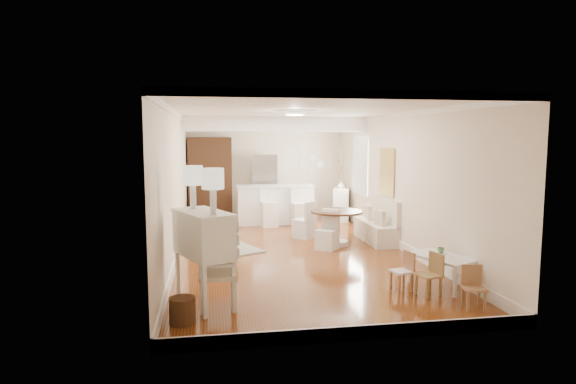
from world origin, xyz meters
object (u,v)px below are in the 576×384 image
object	(u,v)px
gustavian_armchair	(218,273)
fridge	(277,186)
pantry_cabinet	(210,178)
secretary_bureau	(204,259)
slip_chair_near	(327,230)
kids_chair_c	(474,287)
kids_table	(442,271)
bar_stool_right	(299,208)
bar_stool_left	(269,207)
dining_table	(336,228)
slip_chair_far	(304,220)
breakfast_counter	(275,204)
kids_chair_b	(402,271)
wicker_basket	(182,310)
sideboard	(341,204)
kids_chair_a	(429,274)

from	to	relation	value
gustavian_armchair	fridge	size ratio (longest dim) A/B	0.53
pantry_cabinet	fridge	world-z (taller)	pantry_cabinet
secretary_bureau	pantry_cabinet	distance (m)	7.22
slip_chair_near	kids_chair_c	bearing A→B (deg)	-34.79
kids_table	bar_stool_right	world-z (taller)	bar_stool_right
bar_stool_left	bar_stool_right	world-z (taller)	bar_stool_left
fridge	dining_table	bearing A→B (deg)	-79.18
slip_chair_far	breakfast_counter	xyz separation A→B (m)	(-0.41, 1.97, 0.09)
slip_chair_far	breakfast_counter	world-z (taller)	breakfast_counter
kids_table	bar_stool_left	bearing A→B (deg)	110.31
kids_chair_b	slip_chair_far	size ratio (longest dim) A/B	0.70
dining_table	bar_stool_left	distance (m)	2.65
slip_chair_near	pantry_cabinet	world-z (taller)	pantry_cabinet
secretary_bureau	slip_chair_far	distance (m)	4.71
slip_chair_far	wicker_basket	bearing A→B (deg)	19.02
secretary_bureau	slip_chair_near	size ratio (longest dim) A/B	1.60
kids_table	pantry_cabinet	xyz separation A→B (m)	(-3.50, 6.96, 0.91)
pantry_cabinet	gustavian_armchair	bearing A→B (deg)	-89.29
gustavian_armchair	kids_table	world-z (taller)	gustavian_armchair
kids_chair_c	kids_table	bearing A→B (deg)	99.19
slip_chair_near	breakfast_counter	xyz separation A→B (m)	(-0.66, 3.15, 0.11)
gustavian_armchair	breakfast_counter	distance (m)	6.46
secretary_bureau	kids_chair_b	world-z (taller)	secretary_bureau
bar_stool_left	slip_chair_far	bearing A→B (deg)	-76.30
fridge	sideboard	bearing A→B (deg)	-25.28
breakfast_counter	bar_stool_left	world-z (taller)	breakfast_counter
kids_table	kids_chair_c	distance (m)	0.96
breakfast_counter	bar_stool_left	bearing A→B (deg)	-116.51
gustavian_armchair	wicker_basket	size ratio (longest dim) A/B	2.95
gustavian_armchair	breakfast_counter	world-z (taller)	breakfast_counter
dining_table	fridge	world-z (taller)	fridge
kids_chair_c	breakfast_counter	bearing A→B (deg)	115.28
breakfast_counter	kids_chair_c	bearing A→B (deg)	-75.45
kids_chair_a	slip_chair_near	world-z (taller)	slip_chair_near
wicker_basket	kids_chair_a	xyz separation A→B (m)	(3.47, 0.48, 0.16)
gustavian_armchair	bar_stool_right	world-z (taller)	bar_stool_right
kids_chair_c	slip_chair_near	world-z (taller)	slip_chair_near
breakfast_counter	bar_stool_left	distance (m)	0.48
gustavian_armchair	sideboard	world-z (taller)	gustavian_armchair
bar_stool_right	pantry_cabinet	world-z (taller)	pantry_cabinet
gustavian_armchair	bar_stool_left	world-z (taller)	bar_stool_left
kids_chair_a	slip_chair_near	distance (m)	3.19
kids_table	bar_stool_left	size ratio (longest dim) A/B	0.95
bar_stool_left	gustavian_armchair	bearing A→B (deg)	-111.82
bar_stool_left	sideboard	distance (m)	2.22
slip_chair_far	bar_stool_left	bearing A→B (deg)	-111.49
bar_stool_right	kids_chair_a	bearing A→B (deg)	-89.13
kids_chair_a	bar_stool_left	distance (m)	6.04
wicker_basket	bar_stool_right	xyz separation A→B (m)	(2.64, 6.23, 0.32)
kids_chair_a	bar_stool_left	world-z (taller)	bar_stool_left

